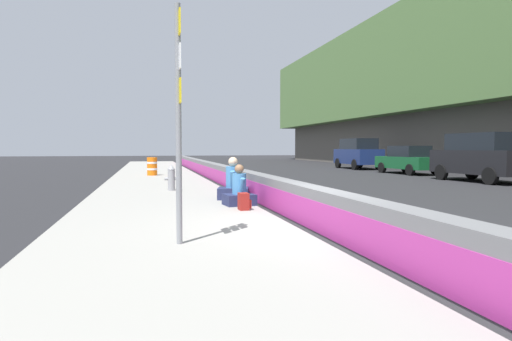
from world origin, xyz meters
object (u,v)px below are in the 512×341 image
(fire_hydrant, at_px, (171,177))
(parked_car_midline, at_px, (358,153))
(backpack, at_px, (244,202))
(construction_barrel, at_px, (152,166))
(seated_person_foreground, at_px, (239,192))
(parked_car_third, at_px, (481,157))
(route_sign_post, at_px, (179,106))
(parked_car_fourth, at_px, (408,160))
(seated_person_middle, at_px, (233,186))

(fire_hydrant, height_order, parked_car_midline, parked_car_midline)
(backpack, xyz_separation_m, construction_barrel, (13.60, 1.95, 0.28))
(seated_person_foreground, xyz_separation_m, parked_car_third, (6.39, -12.90, 0.72))
(route_sign_post, relative_size, backpack, 9.00)
(route_sign_post, distance_m, parked_car_fourth, 22.51)
(construction_barrel, height_order, parked_car_third, parked_car_third)
(seated_person_middle, distance_m, construction_barrel, 11.59)
(fire_hydrant, xyz_separation_m, parked_car_midline, (14.90, -14.63, 0.60))
(seated_person_foreground, bearing_deg, parked_car_third, -63.65)
(construction_barrel, xyz_separation_m, parked_car_fourth, (-0.10, -15.17, 0.24))
(parked_car_fourth, bearing_deg, seated_person_foreground, 133.87)
(parked_car_third, bearing_deg, parked_car_fourth, -2.28)
(parked_car_third, relative_size, parked_car_fourth, 1.06)
(seated_person_foreground, xyz_separation_m, construction_barrel, (12.74, 2.02, 0.15))
(seated_person_middle, distance_m, parked_car_third, 13.77)
(parked_car_midline, bearing_deg, construction_barrel, 113.03)
(route_sign_post, bearing_deg, parked_car_third, -54.37)
(seated_person_middle, distance_m, backpack, 2.22)
(route_sign_post, xyz_separation_m, parked_car_fourth, (16.78, -14.94, -1.37))
(route_sign_post, height_order, construction_barrel, route_sign_post)
(seated_person_foreground, distance_m, parked_car_midline, 23.28)
(seated_person_middle, xyz_separation_m, parked_car_third, (5.05, -12.80, 0.67))
(backpack, distance_m, parked_car_third, 14.89)
(backpack, height_order, parked_car_fourth, parked_car_fourth)
(seated_person_foreground, xyz_separation_m, backpack, (-0.86, 0.07, -0.13))
(route_sign_post, height_order, seated_person_middle, route_sign_post)
(construction_barrel, distance_m, parked_car_midline, 16.50)
(fire_hydrant, distance_m, construction_barrel, 8.47)
(fire_hydrant, distance_m, seated_person_foreground, 4.54)
(seated_person_foreground, height_order, backpack, seated_person_foreground)
(parked_car_third, height_order, parked_car_midline, same)
(construction_barrel, relative_size, parked_car_midline, 0.20)
(fire_hydrant, distance_m, backpack, 5.35)
(backpack, bearing_deg, route_sign_post, 152.26)
(seated_person_foreground, bearing_deg, parked_car_midline, -34.43)
(seated_person_foreground, relative_size, parked_car_midline, 0.21)
(seated_person_foreground, distance_m, seated_person_middle, 1.35)
(seated_person_middle, height_order, parked_car_midline, parked_car_midline)
(fire_hydrant, bearing_deg, route_sign_post, 177.80)
(route_sign_post, xyz_separation_m, construction_barrel, (16.88, 0.23, -1.61))
(route_sign_post, xyz_separation_m, fire_hydrant, (8.43, -0.32, -1.65))
(parked_car_third, height_order, parked_car_fourth, parked_car_third)
(parked_car_fourth, bearing_deg, backpack, 135.61)
(fire_hydrant, bearing_deg, seated_person_foreground, -161.12)
(route_sign_post, relative_size, parked_car_midline, 0.74)
(seated_person_foreground, bearing_deg, route_sign_post, 156.60)
(route_sign_post, relative_size, fire_hydrant, 4.09)
(seated_person_foreground, distance_m, construction_barrel, 12.90)
(seated_person_middle, bearing_deg, route_sign_post, 160.94)
(route_sign_post, distance_m, construction_barrel, 16.96)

